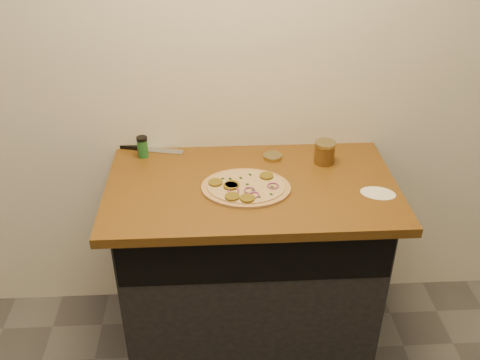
{
  "coord_description": "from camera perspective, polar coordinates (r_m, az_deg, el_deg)",
  "views": [
    {
      "loc": [
        -0.15,
        -0.45,
        2.07
      ],
      "look_at": [
        -0.05,
        1.37,
        0.95
      ],
      "focal_mm": 40.0,
      "sensor_mm": 36.0,
      "label": 1
    }
  ],
  "objects": [
    {
      "name": "pizza",
      "position": [
        2.16,
        0.57,
        -0.79
      ],
      "size": [
        0.39,
        0.39,
        0.02
      ],
      "color": "tan",
      "rests_on": "countertop"
    },
    {
      "name": "room_shell",
      "position": [
        0.6,
        12.13,
        -7.44
      ],
      "size": [
        4.02,
        3.52,
        2.71
      ],
      "color": "silver",
      "rests_on": "ground"
    },
    {
      "name": "mason_jar_lid",
      "position": [
        2.39,
        3.5,
        2.5
      ],
      "size": [
        0.09,
        0.09,
        0.02
      ],
      "primitive_type": "cylinder",
      "rotation": [
        0.0,
        0.0,
        0.02
      ],
      "color": "tan",
      "rests_on": "countertop"
    },
    {
      "name": "chefs_knife",
      "position": [
        2.5,
        -10.38,
        3.33
      ],
      "size": [
        0.33,
        0.11,
        0.02
      ],
      "color": "#B7BAC1",
      "rests_on": "countertop"
    },
    {
      "name": "cabinet",
      "position": [
        2.51,
        1.06,
        -9.11
      ],
      "size": [
        1.1,
        0.6,
        0.86
      ],
      "primitive_type": "cube",
      "color": "black",
      "rests_on": "ground"
    },
    {
      "name": "flour_spill",
      "position": [
        2.21,
        14.51,
        -1.38
      ],
      "size": [
        0.18,
        0.18,
        0.0
      ],
      "primitive_type": "cylinder",
      "rotation": [
        0.0,
        0.0,
        -0.31
      ],
      "color": "white",
      "rests_on": "countertop"
    },
    {
      "name": "spice_shaker",
      "position": [
        2.42,
        -10.35,
        3.5
      ],
      "size": [
        0.05,
        0.05,
        0.1
      ],
      "color": "#20662B",
      "rests_on": "countertop"
    },
    {
      "name": "salsa_jar",
      "position": [
        2.36,
        9.0,
        2.94
      ],
      "size": [
        0.09,
        0.09,
        0.1
      ],
      "color": "maroon",
      "rests_on": "countertop"
    },
    {
      "name": "countertop",
      "position": [
        2.22,
        1.23,
        -0.77
      ],
      "size": [
        1.2,
        0.7,
        0.04
      ],
      "primitive_type": "cube",
      "color": "brown",
      "rests_on": "cabinet"
    }
  ]
}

